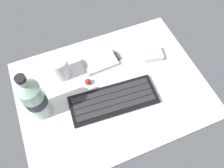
% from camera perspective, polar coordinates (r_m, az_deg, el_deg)
% --- Properties ---
extents(ground_plane, '(0.64, 0.48, 0.03)m').
position_cam_1_polar(ground_plane, '(0.76, 0.07, -1.62)').
color(ground_plane, silver).
extents(keyboard, '(0.30, 0.13, 0.02)m').
position_cam_1_polar(keyboard, '(0.73, 0.38, -4.18)').
color(keyboard, black).
rests_on(keyboard, ground_plane).
extents(handheld_device, '(0.13, 0.08, 0.02)m').
position_cam_1_polar(handheld_device, '(0.81, -2.66, 5.92)').
color(handheld_device, '#B7BABF').
rests_on(handheld_device, ground_plane).
extents(juice_cup, '(0.06, 0.06, 0.09)m').
position_cam_1_polar(juice_cup, '(0.77, -13.47, 3.98)').
color(juice_cup, silver).
rests_on(juice_cup, ground_plane).
extents(water_bottle, '(0.07, 0.07, 0.21)m').
position_cam_1_polar(water_bottle, '(0.68, -19.66, -3.63)').
color(water_bottle, '#9EC1A8').
rests_on(water_bottle, ground_plane).
extents(charger_block, '(0.08, 0.07, 0.02)m').
position_cam_1_polar(charger_block, '(0.83, 10.45, 7.60)').
color(charger_block, silver).
rests_on(charger_block, ground_plane).
extents(trackball_mouse, '(0.02, 0.02, 0.02)m').
position_cam_1_polar(trackball_mouse, '(0.76, -6.32, 0.59)').
color(trackball_mouse, red).
rests_on(trackball_mouse, ground_plane).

